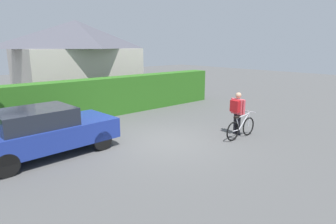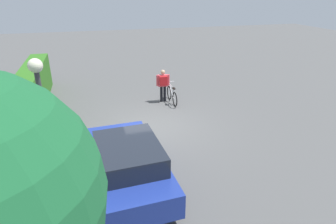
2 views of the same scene
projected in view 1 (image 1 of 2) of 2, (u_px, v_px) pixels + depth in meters
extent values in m
plane|color=#505050|center=(165.00, 142.00, 9.96)|extent=(60.00, 60.00, 0.00)
cube|color=#2E6A1E|center=(97.00, 98.00, 13.28)|extent=(14.09, 0.90, 1.80)
cube|color=beige|center=(79.00, 75.00, 16.99)|extent=(6.49, 4.17, 3.12)
pyramid|color=#4C4C56|center=(76.00, 34.00, 16.46)|extent=(6.82, 4.38, 1.59)
cube|color=navy|center=(47.00, 135.00, 8.67)|extent=(4.18, 2.03, 0.64)
cube|color=#1E232D|center=(35.00, 118.00, 8.33)|extent=(2.17, 1.71, 0.52)
cylinder|color=black|center=(77.00, 130.00, 10.26)|extent=(0.64, 0.21, 0.63)
cylinder|color=black|center=(102.00, 140.00, 9.12)|extent=(0.64, 0.21, 0.63)
cylinder|color=black|center=(6.00, 165.00, 7.22)|extent=(0.64, 0.21, 0.63)
torus|color=black|center=(248.00, 126.00, 10.61)|extent=(0.69, 0.05, 0.69)
torus|color=black|center=(233.00, 131.00, 9.99)|extent=(0.69, 0.05, 0.69)
cylinder|color=silver|center=(244.00, 121.00, 10.36)|extent=(0.62, 0.04, 0.58)
cylinder|color=silver|center=(238.00, 124.00, 10.12)|extent=(0.22, 0.04, 0.48)
cylinder|color=silver|center=(243.00, 116.00, 10.24)|extent=(0.74, 0.04, 0.10)
cylinder|color=silver|center=(236.00, 131.00, 10.11)|extent=(0.37, 0.04, 0.05)
cylinder|color=silver|center=(249.00, 119.00, 10.55)|extent=(0.04, 0.04, 0.54)
cube|color=black|center=(237.00, 117.00, 10.00)|extent=(0.22, 0.10, 0.06)
cylinder|color=silver|center=(249.00, 111.00, 10.48)|extent=(0.03, 0.50, 0.03)
cylinder|color=black|center=(235.00, 124.00, 10.81)|extent=(0.13, 0.13, 0.79)
cylinder|color=black|center=(239.00, 124.00, 10.68)|extent=(0.13, 0.13, 0.79)
cube|color=#DB4C56|center=(238.00, 106.00, 10.59)|extent=(0.24, 0.48, 0.56)
sphere|color=tan|center=(239.00, 95.00, 10.49)|extent=(0.21, 0.21, 0.21)
cylinder|color=#DB4C56|center=(232.00, 105.00, 10.81)|extent=(0.09, 0.09, 0.53)
cylinder|color=#DB4C56|center=(244.00, 107.00, 10.37)|extent=(0.09, 0.09, 0.53)
cube|color=red|center=(235.00, 106.00, 10.49)|extent=(0.19, 0.38, 0.43)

